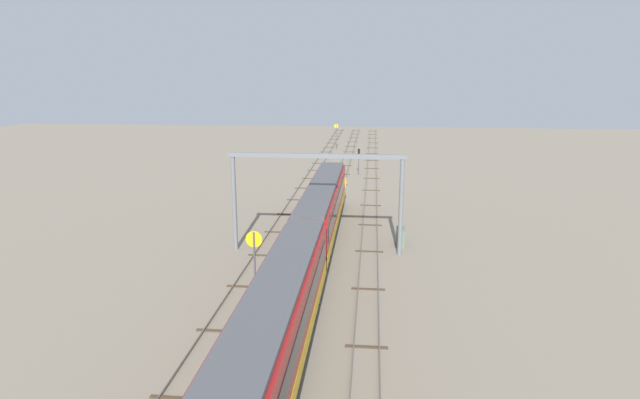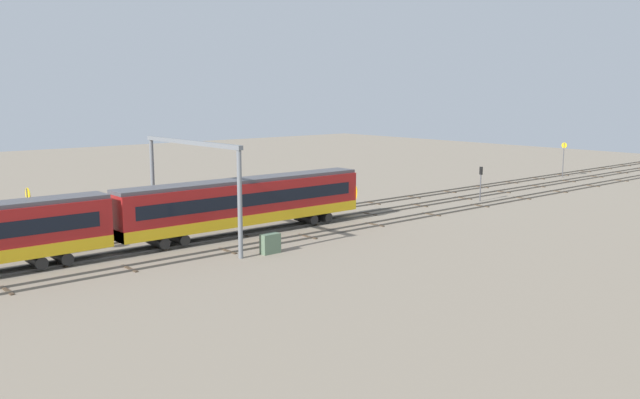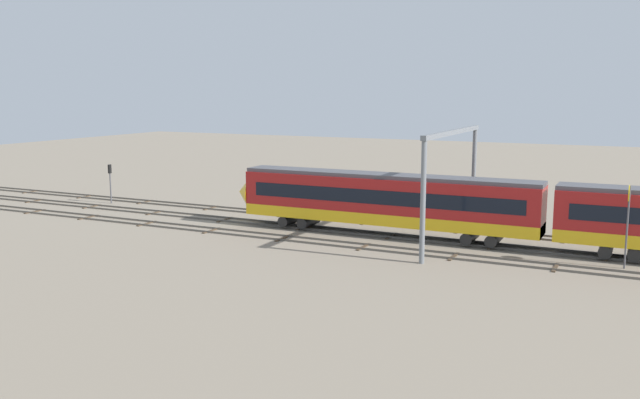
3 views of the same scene
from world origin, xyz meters
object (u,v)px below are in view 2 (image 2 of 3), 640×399
(overhead_gantry, at_px, (191,169))
(relay_cabinet, at_px, (270,244))
(signal_light_trackside_approach, at_px, (481,178))
(speed_sign_near_foreground, at_px, (564,155))
(speed_sign_mid_trackside, at_px, (29,212))

(overhead_gantry, distance_m, relay_cabinet, 9.45)
(signal_light_trackside_approach, bearing_deg, relay_cabinet, -171.94)
(speed_sign_near_foreground, height_order, signal_light_trackside_approach, speed_sign_near_foreground)
(speed_sign_near_foreground, xyz_separation_m, signal_light_trackside_approach, (-27.35, -5.34, -0.62))
(signal_light_trackside_approach, relative_size, relay_cabinet, 2.51)
(speed_sign_near_foreground, distance_m, speed_sign_mid_trackside, 75.56)
(speed_sign_near_foreground, distance_m, signal_light_trackside_approach, 27.87)
(overhead_gantry, xyz_separation_m, speed_sign_mid_trackside, (-12.22, 2.60, -2.56))
(overhead_gantry, bearing_deg, speed_sign_mid_trackside, 168.01)
(speed_sign_mid_trackside, xyz_separation_m, signal_light_trackside_approach, (48.21, -5.16, -1.01))
(overhead_gantry, height_order, speed_sign_mid_trackside, overhead_gantry)
(overhead_gantry, distance_m, speed_sign_mid_trackside, 12.75)
(speed_sign_near_foreground, relative_size, relay_cabinet, 3.24)
(overhead_gantry, distance_m, speed_sign_near_foreground, 63.46)
(speed_sign_near_foreground, relative_size, speed_sign_mid_trackside, 0.94)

